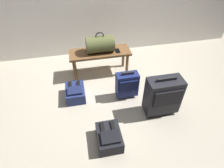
% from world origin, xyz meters
% --- Properties ---
extents(ground_plane, '(6.60, 6.60, 0.00)m').
position_xyz_m(ground_plane, '(0.00, 0.00, 0.00)').
color(ground_plane, '#B2A893').
extents(bench, '(1.00, 0.36, 0.44)m').
position_xyz_m(bench, '(0.02, 0.80, 0.37)').
color(bench, brown).
rests_on(bench, ground).
extents(duffel_bag_olive, '(0.44, 0.26, 0.34)m').
position_xyz_m(duffel_bag_olive, '(0.03, 0.80, 0.57)').
color(duffel_bag_olive, '#51562D').
rests_on(duffel_bag_olive, bench).
extents(cell_phone, '(0.07, 0.14, 0.01)m').
position_xyz_m(cell_phone, '(0.31, 0.76, 0.44)').
color(cell_phone, black).
rests_on(cell_phone, bench).
extents(suitcase_upright_charcoal, '(0.45, 0.26, 0.60)m').
position_xyz_m(suitcase_upright_charcoal, '(0.69, -0.26, 0.31)').
color(suitcase_upright_charcoal, black).
rests_on(suitcase_upright_charcoal, ground).
extents(suitcase_small_navy, '(0.32, 0.18, 0.46)m').
position_xyz_m(suitcase_small_navy, '(0.31, 0.14, 0.24)').
color(suitcase_small_navy, navy).
rests_on(suitcase_small_navy, ground).
extents(backpack_dark, '(0.28, 0.38, 0.21)m').
position_xyz_m(backpack_dark, '(-0.10, -0.59, 0.09)').
color(backpack_dark, black).
rests_on(backpack_dark, ground).
extents(backpack_navy, '(0.28, 0.38, 0.21)m').
position_xyz_m(backpack_navy, '(-0.45, 0.27, 0.09)').
color(backpack_navy, navy).
rests_on(backpack_navy, ground).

